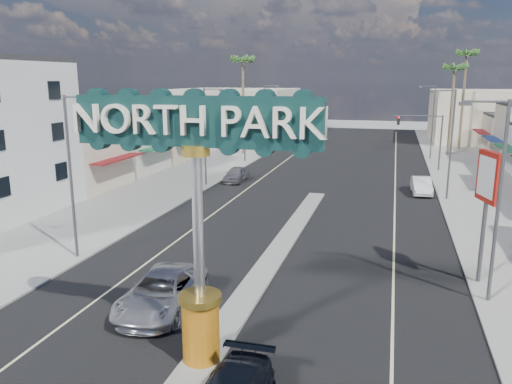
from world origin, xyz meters
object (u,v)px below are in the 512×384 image
Objects in this scene: palm_left_far at (243,65)px; palm_right_far at (467,59)px; gateway_sign at (197,201)px; streetlight_l_mid at (207,132)px; streetlight_r_mid at (449,139)px; traffic_signal_right at (424,131)px; streetlight_l_near at (73,169)px; streetlight_r_far at (432,118)px; streetlight_l_far at (266,115)px; streetlight_r_near at (495,193)px; car_parked_left at (236,174)px; suv_left at (162,292)px; traffic_signal_left at (259,127)px; bank_pylon_sign at (488,185)px; palm_right_mid at (454,72)px; car_parked_right at (421,185)px.

palm_left_far is 0.93× the size of palm_right_far.
gateway_sign reaches higher than streetlight_l_mid.
traffic_signal_right is at bearing 95.10° from streetlight_r_mid.
streetlight_r_far is (20.87, 42.00, 0.00)m from streetlight_l_near.
traffic_signal_right is 0.67× the size of streetlight_l_far.
streetlight_r_near is 0.69× the size of palm_left_far.
gateway_sign is at bearing -69.58° from streetlight_l_mid.
gateway_sign reaches higher than streetlight_r_far.
traffic_signal_right is 1.41× the size of car_parked_left.
streetlight_l_mid is 30.32m from streetlight_r_far.
traffic_signal_right is 0.67× the size of streetlight_l_mid.
traffic_signal_right is at bearing -15.15° from palm_left_far.
streetlight_r_near and streetlight_r_mid have the same top height.
streetlight_r_near is 14.98m from suv_left.
traffic_signal_left is at bearing 102.33° from gateway_sign.
suv_left is 1.37× the size of car_parked_left.
streetlight_l_mid is at bearing 123.68° from bank_pylon_sign.
streetlight_l_near and streetlight_r_far have the same top height.
bank_pylon_sign is at bearing -62.26° from streetlight_l_far.
traffic_signal_left is 0.67× the size of streetlight_l_mid.
streetlight_r_near is 1.00× the size of streetlight_r_far.
streetlight_l_mid is 2.12× the size of car_parked_left.
palm_right_mid is 2.85× the size of car_parked_left.
traffic_signal_right is 24.11m from streetlight_l_mid.
streetlight_l_far is 47.24m from suv_left.
car_parked_right is (19.11, -20.02, -4.34)m from streetlight_l_far.
gateway_sign is 1.02× the size of streetlight_l_mid.
gateway_sign is 1.02× the size of streetlight_l_near.
streetlight_l_far is 1.55× the size of suv_left.
bank_pylon_sign is at bearing -93.27° from palm_right_mid.
car_parked_right is at bearing 94.56° from streetlight_r_near.
gateway_sign is 1.57× the size of suv_left.
car_parked_right is at bearing 62.62° from suv_left.
gateway_sign is 13.19m from streetlight_l_near.
palm_right_far is (4.57, 10.00, 7.32)m from streetlight_r_far.
car_parked_right is (17.18, -0.70, 0.01)m from car_parked_left.
streetlight_l_far is at bearing 133.48° from streetlight_r_mid.
car_parked_left is at bearing 171.93° from streetlight_r_mid.
palm_right_far is (25.43, 32.00, 7.32)m from streetlight_l_mid.
streetlight_r_far is (0.00, 42.00, 0.00)m from streetlight_r_near.
gateway_sign is at bearing -151.68° from bank_pylon_sign.
gateway_sign is 1.43× the size of bank_pylon_sign.
palm_right_mid is at bearing 72.37° from traffic_signal_right.
palm_right_mid is (23.43, 4.00, 5.54)m from streetlight_l_far.
streetlight_r_near is 2.03× the size of car_parked_right.
streetlight_r_near reaches higher than car_parked_left.
gateway_sign is 29.91m from streetlight_l_mid.
traffic_signal_left is at bearing -57.57° from palm_left_far.
traffic_signal_left is 14.07m from streetlight_l_mid.
bank_pylon_sign reaches higher than suv_left.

